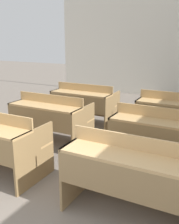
# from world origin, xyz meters

# --- Properties ---
(wall_back) EXTENTS (7.00, 0.06, 3.00)m
(wall_back) POSITION_xyz_m (0.00, 7.43, 1.50)
(wall_back) COLOR white
(wall_back) RESTS_ON ground_plane
(bench_front_right) EXTENTS (1.26, 0.73, 0.85)m
(bench_front_right) POSITION_xyz_m (1.01, 1.57, 0.47)
(bench_front_right) COLOR #997A50
(bench_front_right) RESTS_ON ground_plane
(bench_second_left) EXTENTS (1.26, 0.73, 0.85)m
(bench_second_left) POSITION_xyz_m (-0.80, 2.73, 0.47)
(bench_second_left) COLOR olive
(bench_second_left) RESTS_ON ground_plane
(bench_second_right) EXTENTS (1.26, 0.73, 0.85)m
(bench_second_right) POSITION_xyz_m (1.02, 2.75, 0.47)
(bench_second_right) COLOR olive
(bench_second_right) RESTS_ON ground_plane
(bench_third_left) EXTENTS (1.26, 0.73, 0.85)m
(bench_third_left) POSITION_xyz_m (-0.80, 3.91, 0.47)
(bench_third_left) COLOR olive
(bench_third_left) RESTS_ON ground_plane
(bench_third_right) EXTENTS (1.26, 0.73, 0.85)m
(bench_third_right) POSITION_xyz_m (1.02, 3.90, 0.47)
(bench_third_right) COLOR olive
(bench_third_right) RESTS_ON ground_plane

